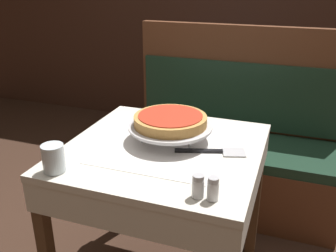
{
  "coord_description": "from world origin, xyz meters",
  "views": [
    {
      "loc": [
        0.5,
        -1.34,
        1.45
      ],
      "look_at": [
        0.01,
        0.04,
        0.84
      ],
      "focal_mm": 40.0,
      "sensor_mm": 36.0,
      "label": 1
    }
  ],
  "objects_px": {
    "pizza_server": "(212,151)",
    "dining_table_front": "(163,167)",
    "deep_dish_pizza": "(170,120)",
    "condiment_caddy": "(218,55)",
    "water_glass_near": "(53,158)",
    "pizza_pan_stand": "(170,127)",
    "salt_shaker": "(198,186)",
    "pepper_shaker": "(213,189)",
    "dining_table_rear": "(221,75)",
    "booth_bench": "(230,157)"
  },
  "relations": [
    {
      "from": "pizza_server",
      "to": "pizza_pan_stand",
      "type": "bearing_deg",
      "value": 164.52
    },
    {
      "from": "water_glass_near",
      "to": "salt_shaker",
      "type": "xyz_separation_m",
      "value": [
        0.55,
        0.01,
        -0.01
      ]
    },
    {
      "from": "salt_shaker",
      "to": "dining_table_rear",
      "type": "bearing_deg",
      "value": 99.86
    },
    {
      "from": "dining_table_front",
      "to": "pizza_server",
      "type": "bearing_deg",
      "value": 3.06
    },
    {
      "from": "dining_table_rear",
      "to": "pizza_server",
      "type": "distance_m",
      "value": 1.64
    },
    {
      "from": "pepper_shaker",
      "to": "deep_dish_pizza",
      "type": "bearing_deg",
      "value": 126.08
    },
    {
      "from": "booth_bench",
      "to": "deep_dish_pizza",
      "type": "xyz_separation_m",
      "value": [
        -0.14,
        -0.79,
        0.53
      ]
    },
    {
      "from": "deep_dish_pizza",
      "to": "condiment_caddy",
      "type": "xyz_separation_m",
      "value": [
        -0.16,
        1.63,
        -0.05
      ]
    },
    {
      "from": "water_glass_near",
      "to": "salt_shaker",
      "type": "distance_m",
      "value": 0.55
    },
    {
      "from": "water_glass_near",
      "to": "pizza_server",
      "type": "bearing_deg",
      "value": 34.03
    },
    {
      "from": "dining_table_rear",
      "to": "water_glass_near",
      "type": "distance_m",
      "value": 1.97
    },
    {
      "from": "pizza_server",
      "to": "pepper_shaker",
      "type": "relative_size",
      "value": 3.57
    },
    {
      "from": "booth_bench",
      "to": "pepper_shaker",
      "type": "height_order",
      "value": "booth_bench"
    },
    {
      "from": "booth_bench",
      "to": "pizza_server",
      "type": "distance_m",
      "value": 0.96
    },
    {
      "from": "water_glass_near",
      "to": "condiment_caddy",
      "type": "height_order",
      "value": "condiment_caddy"
    },
    {
      "from": "deep_dish_pizza",
      "to": "pizza_pan_stand",
      "type": "bearing_deg",
      "value": 0.0
    },
    {
      "from": "pizza_server",
      "to": "condiment_caddy",
      "type": "xyz_separation_m",
      "value": [
        -0.36,
        1.69,
        0.04
      ]
    },
    {
      "from": "pizza_pan_stand",
      "to": "booth_bench",
      "type": "bearing_deg",
      "value": 80.15
    },
    {
      "from": "pizza_pan_stand",
      "to": "water_glass_near",
      "type": "height_order",
      "value": "water_glass_near"
    },
    {
      "from": "pizza_pan_stand",
      "to": "dining_table_front",
      "type": "bearing_deg",
      "value": -96.87
    },
    {
      "from": "dining_table_rear",
      "to": "condiment_caddy",
      "type": "distance_m",
      "value": 0.17
    },
    {
      "from": "water_glass_near",
      "to": "condiment_caddy",
      "type": "relative_size",
      "value": 0.71
    },
    {
      "from": "booth_bench",
      "to": "pizza_pan_stand",
      "type": "distance_m",
      "value": 0.95
    },
    {
      "from": "dining_table_rear",
      "to": "pizza_pan_stand",
      "type": "relative_size",
      "value": 2.1
    },
    {
      "from": "deep_dish_pizza",
      "to": "water_glass_near",
      "type": "relative_size",
      "value": 3.0
    },
    {
      "from": "deep_dish_pizza",
      "to": "salt_shaker",
      "type": "bearing_deg",
      "value": -59.02
    },
    {
      "from": "booth_bench",
      "to": "water_glass_near",
      "type": "relative_size",
      "value": 12.88
    },
    {
      "from": "salt_shaker",
      "to": "pepper_shaker",
      "type": "bearing_deg",
      "value": 0.0
    },
    {
      "from": "pizza_server",
      "to": "salt_shaker",
      "type": "xyz_separation_m",
      "value": [
        0.03,
        -0.33,
        0.03
      ]
    },
    {
      "from": "dining_table_rear",
      "to": "pizza_server",
      "type": "xyz_separation_m",
      "value": [
        0.3,
        -1.61,
        0.1
      ]
    },
    {
      "from": "pizza_pan_stand",
      "to": "condiment_caddy",
      "type": "relative_size",
      "value": 2.48
    },
    {
      "from": "deep_dish_pizza",
      "to": "salt_shaker",
      "type": "xyz_separation_m",
      "value": [
        0.23,
        -0.39,
        -0.06
      ]
    },
    {
      "from": "dining_table_rear",
      "to": "pepper_shaker",
      "type": "height_order",
      "value": "pepper_shaker"
    },
    {
      "from": "pepper_shaker",
      "to": "condiment_caddy",
      "type": "height_order",
      "value": "condiment_caddy"
    },
    {
      "from": "deep_dish_pizza",
      "to": "pepper_shaker",
      "type": "bearing_deg",
      "value": -53.92
    },
    {
      "from": "booth_bench",
      "to": "salt_shaker",
      "type": "xyz_separation_m",
      "value": [
        0.1,
        -1.18,
        0.48
      ]
    },
    {
      "from": "water_glass_near",
      "to": "pizza_pan_stand",
      "type": "bearing_deg",
      "value": 52.04
    },
    {
      "from": "pizza_server",
      "to": "dining_table_front",
      "type": "bearing_deg",
      "value": -176.94
    },
    {
      "from": "pizza_pan_stand",
      "to": "pizza_server",
      "type": "height_order",
      "value": "pizza_pan_stand"
    },
    {
      "from": "booth_bench",
      "to": "dining_table_front",
      "type": "bearing_deg",
      "value": -99.62
    },
    {
      "from": "booth_bench",
      "to": "salt_shaker",
      "type": "relative_size",
      "value": 16.87
    },
    {
      "from": "dining_table_front",
      "to": "water_glass_near",
      "type": "bearing_deg",
      "value": -132.33
    },
    {
      "from": "dining_table_rear",
      "to": "deep_dish_pizza",
      "type": "bearing_deg",
      "value": -86.16
    },
    {
      "from": "pizza_server",
      "to": "condiment_caddy",
      "type": "distance_m",
      "value": 1.72
    },
    {
      "from": "pizza_pan_stand",
      "to": "pizza_server",
      "type": "bearing_deg",
      "value": -15.48
    },
    {
      "from": "pepper_shaker",
      "to": "pizza_pan_stand",
      "type": "bearing_deg",
      "value": 126.08
    },
    {
      "from": "deep_dish_pizza",
      "to": "condiment_caddy",
      "type": "height_order",
      "value": "condiment_caddy"
    },
    {
      "from": "booth_bench",
      "to": "dining_table_rear",
      "type": "bearing_deg",
      "value": 107.64
    },
    {
      "from": "deep_dish_pizza",
      "to": "pizza_server",
      "type": "distance_m",
      "value": 0.23
    },
    {
      "from": "pizza_pan_stand",
      "to": "condiment_caddy",
      "type": "height_order",
      "value": "condiment_caddy"
    }
  ]
}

